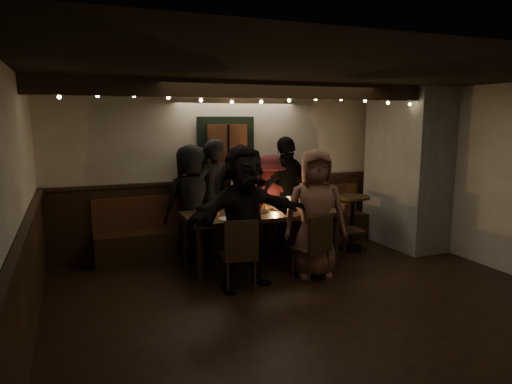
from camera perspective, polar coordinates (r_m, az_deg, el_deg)
name	(u,v)px	position (r m, az deg, el deg)	size (l,w,h in m)	color
room	(326,188)	(7.04, 8.78, 0.52)	(6.02, 5.01, 2.62)	black
dining_table	(261,216)	(6.60, 0.65, -3.04)	(2.22, 0.95, 0.96)	black
chair_near_left	(240,251)	(5.67, -1.99, -7.32)	(0.48, 0.48, 0.92)	black
chair_near_right	(315,244)	(6.07, 7.41, -6.44)	(0.48, 0.48, 0.89)	black
chair_end	(345,226)	(7.23, 11.01, -4.13)	(0.40, 0.40, 0.85)	black
high_top	(352,216)	(7.59, 11.95, -2.90)	(0.55, 0.55, 0.88)	black
person_a	(192,202)	(7.00, -8.01, -1.21)	(0.85, 0.55, 1.74)	black
person_b	(213,198)	(7.03, -5.45, -0.79)	(0.66, 0.44, 1.82)	black
person_c	(238,202)	(7.14, -2.23, -1.27)	(0.80, 0.63, 1.66)	beige
person_d	(269,203)	(7.36, 1.66, -1.37)	(1.00, 0.57, 1.55)	#3B1015
person_e	(287,193)	(7.47, 3.87, -0.09)	(1.08, 0.45, 1.84)	black
person_f	(244,217)	(5.70, -1.51, -3.16)	(1.69, 0.54, 1.82)	black
person_g	(315,213)	(6.17, 7.39, -2.68)	(0.85, 0.55, 1.73)	brown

